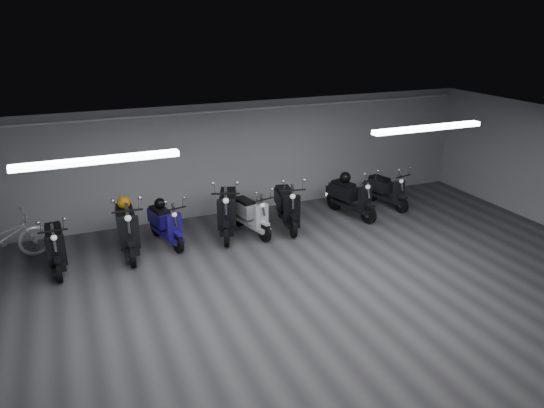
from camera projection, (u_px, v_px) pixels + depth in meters
name	position (u px, v px, depth m)	size (l,w,h in m)	color
floor	(306.00, 312.00, 8.68)	(14.00, 10.00, 0.01)	#38383B
ceiling	(310.00, 152.00, 7.70)	(14.00, 10.00, 0.01)	gray
back_wall	(217.00, 160.00, 12.52)	(14.00, 0.01, 2.80)	#9B9C9E
fluor_strip_left	(98.00, 160.00, 7.51)	(2.40, 0.18, 0.08)	white
fluor_strip_right	(428.00, 128.00, 9.67)	(2.40, 0.18, 0.08)	white
conduit	(217.00, 111.00, 12.02)	(0.05, 0.05, 13.60)	white
scooter_0	(54.00, 239.00, 9.93)	(0.58, 1.73, 1.28)	black
scooter_3	(127.00, 221.00, 10.58)	(0.66, 1.98, 1.48)	black
scooter_4	(165.00, 218.00, 11.06)	(0.55, 1.65, 1.23)	navy
scooter_5	(227.00, 203.00, 11.52)	(0.67, 2.01, 1.50)	black
scooter_6	(251.00, 209.00, 11.60)	(0.55, 1.64, 1.22)	silver
scooter_7	(287.00, 199.00, 11.94)	(0.62, 1.87, 1.39)	black
scooter_8	(352.00, 191.00, 12.59)	(0.60, 1.79, 1.33)	black
scooter_9	(387.00, 185.00, 13.26)	(0.54, 1.62, 1.21)	black
helmet_0	(124.00, 202.00, 10.71)	(0.28, 0.28, 0.28)	orange
helmet_1	(345.00, 177.00, 12.67)	(0.28, 0.28, 0.28)	black
helmet_2	(160.00, 203.00, 11.13)	(0.24, 0.24, 0.24)	black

